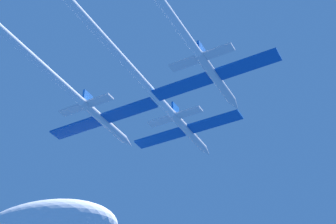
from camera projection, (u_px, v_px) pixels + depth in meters
jet_lead at (119, 56)px, 53.75m from camera, size 15.32×55.69×2.54m
jet_left_wing at (23, 49)px, 52.22m from camera, size 15.32×51.68×2.54m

